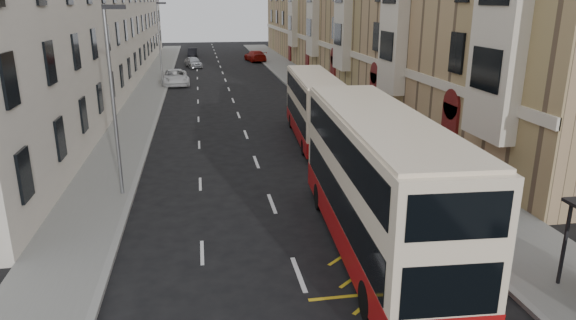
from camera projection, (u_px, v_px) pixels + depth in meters
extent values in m
cube|color=slate|center=(334.00, 105.00, 41.99)|extent=(4.00, 120.00, 0.15)
cube|color=slate|center=(139.00, 112.00, 39.47)|extent=(3.00, 120.00, 0.15)
cube|color=gray|center=(310.00, 106.00, 41.66)|extent=(0.25, 120.00, 0.15)
cube|color=gray|center=(159.00, 111.00, 39.71)|extent=(0.25, 120.00, 0.15)
cube|color=tan|center=(362.00, 8.00, 55.50)|extent=(10.00, 79.00, 15.00)
cube|color=beige|center=(316.00, 42.00, 55.72)|extent=(0.18, 79.00, 0.50)
cube|color=beige|center=(501.00, 21.00, 21.23)|extent=(0.80, 3.20, 10.00)
cube|color=beige|center=(395.00, 14.00, 32.52)|extent=(0.80, 3.20, 10.00)
cube|color=beige|center=(343.00, 10.00, 43.81)|extent=(0.80, 3.20, 10.00)
cube|color=beige|center=(313.00, 8.00, 55.10)|extent=(0.80, 3.20, 10.00)
cube|color=beige|center=(293.00, 7.00, 66.39)|extent=(0.80, 3.20, 10.00)
cube|color=#5A1211|center=(449.00, 133.00, 26.77)|extent=(0.20, 1.60, 3.00)
cube|color=#5A1211|center=(374.00, 93.00, 38.06)|extent=(0.20, 1.60, 3.00)
cube|color=#5A1211|center=(333.00, 72.00, 49.35)|extent=(0.20, 1.60, 3.00)
cube|color=#5A1211|center=(307.00, 59.00, 60.64)|extent=(0.20, 1.60, 3.00)
cube|color=#5A1211|center=(290.00, 50.00, 71.92)|extent=(0.20, 1.60, 3.00)
cube|color=beige|center=(87.00, 19.00, 51.16)|extent=(9.00, 79.00, 13.00)
cube|color=black|center=(565.00, 244.00, 15.07)|extent=(0.08, 0.08, 2.60)
cylinder|color=red|center=(509.00, 262.00, 15.66)|extent=(0.06, 0.06, 1.00)
cylinder|color=red|center=(457.00, 219.00, 18.72)|extent=(0.06, 0.06, 1.00)
cylinder|color=red|center=(421.00, 189.00, 21.78)|extent=(0.06, 0.06, 1.00)
cube|color=red|center=(459.00, 207.00, 18.58)|extent=(0.05, 6.50, 0.06)
cube|color=red|center=(458.00, 218.00, 18.71)|extent=(0.05, 6.50, 0.06)
cylinder|color=slate|center=(113.00, 104.00, 21.50)|extent=(0.16, 0.16, 8.00)
cube|color=black|center=(114.00, 7.00, 20.40)|extent=(0.90, 0.18, 0.18)
cylinder|color=slate|center=(160.00, 45.00, 49.72)|extent=(0.16, 0.16, 8.00)
cube|color=black|center=(161.00, 3.00, 48.63)|extent=(0.90, 0.18, 0.18)
cube|color=beige|center=(377.00, 181.00, 17.05)|extent=(3.44, 12.20, 4.33)
cube|color=#9F0C0E|center=(375.00, 227.00, 17.55)|extent=(3.47, 12.23, 0.99)
cube|color=black|center=(376.00, 196.00, 17.21)|extent=(3.43, 11.24, 1.21)
cube|color=black|center=(379.00, 142.00, 16.65)|extent=(3.43, 11.24, 1.10)
cube|color=beige|center=(381.00, 116.00, 16.40)|extent=(3.30, 11.71, 0.13)
cube|color=black|center=(339.00, 146.00, 22.89)|extent=(2.33, 0.22, 1.43)
cube|color=black|center=(341.00, 96.00, 22.22)|extent=(1.92, 0.20, 0.49)
cube|color=black|center=(450.00, 290.00, 11.49)|extent=(2.33, 0.22, 1.32)
cylinder|color=black|center=(320.00, 197.00, 21.18)|extent=(0.37, 1.11, 1.10)
cylinder|color=black|center=(378.00, 194.00, 21.44)|extent=(0.37, 1.11, 1.10)
cylinder|color=black|center=(368.00, 300.00, 13.86)|extent=(0.37, 1.11, 1.10)
cylinder|color=black|center=(456.00, 295.00, 14.12)|extent=(0.37, 1.11, 1.10)
cube|color=beige|center=(314.00, 106.00, 31.31)|extent=(2.96, 10.22, 3.62)
cube|color=#9F0C0E|center=(314.00, 128.00, 31.72)|extent=(2.99, 10.24, 0.83)
cube|color=black|center=(314.00, 113.00, 31.44)|extent=(2.94, 9.41, 1.01)
cube|color=black|center=(314.00, 88.00, 30.97)|extent=(2.94, 9.41, 0.92)
cube|color=beige|center=(315.00, 76.00, 30.76)|extent=(2.84, 9.81, 0.11)
cube|color=black|center=(303.00, 98.00, 36.19)|extent=(1.95, 0.20, 1.19)
cube|color=black|center=(303.00, 71.00, 35.63)|extent=(1.61, 0.18, 0.41)
cube|color=black|center=(329.00, 132.00, 26.65)|extent=(1.95, 0.20, 1.10)
cylinder|color=black|center=(291.00, 121.00, 34.77)|extent=(0.32, 0.93, 0.92)
cylinder|color=black|center=(322.00, 121.00, 34.97)|extent=(0.32, 0.93, 0.92)
cylinder|color=black|center=(304.00, 147.00, 28.64)|extent=(0.32, 0.93, 0.92)
cylinder|color=black|center=(341.00, 146.00, 28.84)|extent=(0.32, 0.93, 0.92)
imported|color=black|center=(487.00, 193.00, 20.05)|extent=(1.20, 0.76, 1.90)
imported|color=silver|center=(175.00, 77.00, 52.46)|extent=(3.01, 5.77, 1.55)
imported|color=#A9ABB1|center=(193.00, 62.00, 66.05)|extent=(2.58, 4.37, 1.39)
imported|color=black|center=(193.00, 52.00, 78.90)|extent=(1.49, 3.92, 1.28)
imported|color=#9D1109|center=(255.00, 56.00, 72.58)|extent=(3.00, 5.64, 1.56)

